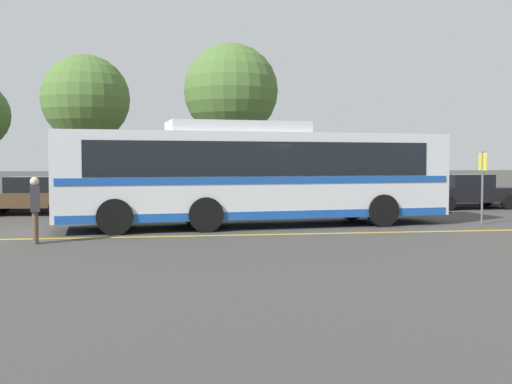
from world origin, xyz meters
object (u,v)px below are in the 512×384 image
at_px(transit_bus, 256,173).
at_px(parked_car_1, 30,196).
at_px(parked_car_2, 170,194).
at_px(tree_2, 86,99).
at_px(parked_car_4, 467,192).
at_px(pedestrian_1, 35,206).
at_px(tree_1, 231,91).
at_px(parked_car_3, 349,192).
at_px(bus_stop_sign, 483,178).

distance_m(transit_bus, parked_car_1, 9.59).
distance_m(parked_car_2, tree_2, 6.41).
height_order(parked_car_1, tree_2, tree_2).
distance_m(parked_car_4, tree_2, 17.04).
distance_m(transit_bus, pedestrian_1, 6.75).
relative_size(tree_1, tree_2, 1.14).
height_order(parked_car_2, pedestrian_1, pedestrian_1).
distance_m(parked_car_1, pedestrian_1, 8.75).
height_order(parked_car_3, tree_1, tree_1).
bearing_deg(parked_car_2, parked_car_3, 93.23).
bearing_deg(parked_car_4, tree_2, -106.79).
xyz_separation_m(parked_car_2, parked_car_3, (7.29, -0.12, 0.05)).
relative_size(transit_bus, tree_2, 1.87).
height_order(transit_bus, parked_car_4, transit_bus).
xyz_separation_m(parked_car_2, tree_1, (2.95, 4.85, 4.67)).
relative_size(transit_bus, tree_1, 1.63).
xyz_separation_m(parked_car_3, parked_car_4, (5.24, -0.01, -0.04)).
bearing_deg(parked_car_2, tree_2, -128.73).
distance_m(parked_car_1, tree_1, 10.76).
relative_size(pedestrian_1, bus_stop_sign, 0.70).
relative_size(parked_car_3, parked_car_4, 1.06).
bearing_deg(parked_car_2, pedestrian_1, -16.70).
bearing_deg(parked_car_4, pedestrian_1, -66.01).
bearing_deg(parked_car_2, parked_car_1, -83.44).
height_order(parked_car_2, bus_stop_sign, bus_stop_sign).
relative_size(parked_car_4, pedestrian_1, 2.83).
bearing_deg(parked_car_3, tree_1, 37.82).
xyz_separation_m(parked_car_3, tree_2, (-10.94, 3.52, 3.99)).
bearing_deg(parked_car_3, tree_2, 68.93).
distance_m(transit_bus, tree_1, 11.09).
height_order(bus_stop_sign, tree_1, tree_1).
relative_size(pedestrian_1, tree_1, 0.21).
distance_m(transit_bus, bus_stop_sign, 7.27).
distance_m(tree_1, tree_2, 6.79).
height_order(transit_bus, bus_stop_sign, transit_bus).
bearing_deg(bus_stop_sign, pedestrian_1, -85.43).
height_order(transit_bus, parked_car_2, transit_bus).
bearing_deg(pedestrian_1, parked_car_3, 116.79).
relative_size(parked_car_2, tree_1, 0.64).
distance_m(parked_car_2, tree_1, 7.35).
bearing_deg(pedestrian_1, tree_1, 142.91).
height_order(pedestrian_1, bus_stop_sign, bus_stop_sign).
bearing_deg(parked_car_3, pedestrian_1, 125.80).
xyz_separation_m(pedestrian_1, bus_stop_sign, (13.17, 2.59, 0.55)).
bearing_deg(parked_car_4, parked_car_3, -94.60).
xyz_separation_m(parked_car_4, pedestrian_1, (-15.86, -8.61, 0.20)).
distance_m(parked_car_1, parked_car_4, 17.83).
height_order(parked_car_4, pedestrian_1, pedestrian_1).
bearing_deg(bus_stop_sign, transit_bus, -100.99).
height_order(parked_car_1, parked_car_2, parked_car_1).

